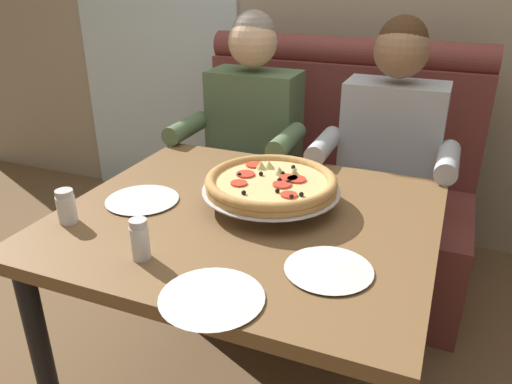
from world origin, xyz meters
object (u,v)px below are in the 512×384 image
(diner_left, at_px, (245,145))
(plate_near_left, at_px, (329,267))
(diner_right, at_px, (386,164))
(plate_near_right, at_px, (142,198))
(booth_bench, at_px, (324,197))
(plate_far_side, at_px, (212,296))
(pizza, at_px, (271,183))
(shaker_pepper_flakes, at_px, (67,209))
(shaker_oregano, at_px, (140,242))
(patio_chair, at_px, (202,93))
(dining_table, at_px, (247,240))

(diner_left, bearing_deg, plate_near_left, -55.79)
(diner_right, bearing_deg, plate_near_right, -131.35)
(booth_bench, bearing_deg, plate_far_side, -86.11)
(pizza, bearing_deg, plate_near_left, -48.21)
(diner_left, bearing_deg, shaker_pepper_flakes, -99.34)
(pizza, bearing_deg, shaker_oregano, -115.12)
(plate_near_left, height_order, plate_near_right, same)
(pizza, distance_m, plate_far_side, 0.51)
(plate_near_right, bearing_deg, diner_left, 87.16)
(pizza, relative_size, patio_chair, 0.50)
(pizza, bearing_deg, patio_chair, 123.07)
(diner_left, relative_size, pizza, 2.98)
(diner_left, bearing_deg, shaker_oregano, -81.39)
(diner_left, xyz_separation_m, plate_near_right, (-0.04, -0.74, 0.06))
(dining_table, xyz_separation_m, diner_left, (-0.31, 0.69, 0.05))
(pizza, bearing_deg, diner_left, 119.97)
(diner_right, xyz_separation_m, plate_near_right, (-0.65, -0.74, 0.06))
(booth_bench, bearing_deg, pizza, -87.11)
(dining_table, height_order, pizza, pizza)
(pizza, xyz_separation_m, shaker_oregano, (-0.20, -0.42, -0.03))
(pizza, height_order, plate_near_left, pizza)
(dining_table, height_order, diner_right, diner_right)
(dining_table, relative_size, shaker_oregano, 10.01)
(dining_table, bearing_deg, plate_far_side, -77.41)
(booth_bench, height_order, diner_right, diner_right)
(booth_bench, relative_size, plate_near_right, 5.89)
(patio_chair, bearing_deg, booth_bench, -43.03)
(shaker_pepper_flakes, xyz_separation_m, plate_near_left, (0.77, 0.04, -0.03))
(booth_bench, height_order, patio_chair, booth_bench)
(patio_chair, bearing_deg, plate_near_left, -55.76)
(booth_bench, distance_m, plate_near_right, 1.13)
(diner_left, xyz_separation_m, patio_chair, (-1.04, 1.52, -0.19))
(booth_bench, relative_size, plate_far_side, 5.67)
(plate_near_right, distance_m, plate_far_side, 0.58)
(booth_bench, height_order, shaker_oregano, booth_bench)
(shaker_pepper_flakes, bearing_deg, booth_bench, 69.06)
(diner_right, xyz_separation_m, plate_near_left, (0.00, -0.90, 0.06))
(pizza, xyz_separation_m, plate_near_left, (0.26, -0.29, -0.06))
(plate_near_right, distance_m, patio_chair, 2.48)
(plate_near_right, bearing_deg, diner_right, 48.65)
(diner_left, distance_m, pizza, 0.71)
(shaker_oregano, bearing_deg, booth_bench, 83.31)
(shaker_pepper_flakes, xyz_separation_m, plate_near_right, (0.12, 0.20, -0.03))
(diner_left, distance_m, plate_far_side, 1.19)
(plate_near_left, bearing_deg, patio_chair, 124.24)
(diner_right, bearing_deg, diner_left, 180.00)
(booth_bench, distance_m, diner_right, 0.51)
(plate_far_side, distance_m, patio_chair, 3.01)
(diner_right, height_order, shaker_oregano, diner_right)
(pizza, height_order, plate_near_right, pizza)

